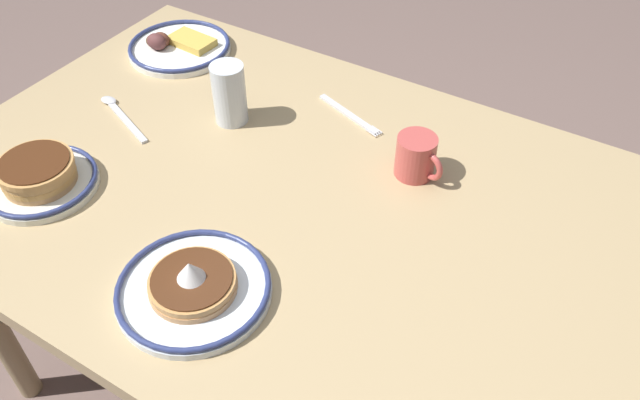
{
  "coord_description": "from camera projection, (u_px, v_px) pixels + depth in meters",
  "views": [
    {
      "loc": [
        -0.51,
        0.73,
        1.55
      ],
      "look_at": [
        -0.08,
        0.01,
        0.75
      ],
      "focal_mm": 35.88,
      "sensor_mm": 36.0,
      "label": 1
    }
  ],
  "objects": [
    {
      "name": "plate_center_pancakes",
      "position": [
        195.0,
        288.0,
        1.03
      ],
      "size": [
        0.25,
        0.25,
        0.08
      ],
      "color": "white",
      "rests_on": "dining_table"
    },
    {
      "name": "dining_table",
      "position": [
        290.0,
        220.0,
        1.27
      ],
      "size": [
        1.43,
        0.94,
        0.72
      ],
      "color": "tan",
      "rests_on": "ground_plane"
    },
    {
      "name": "coffee_mug",
      "position": [
        417.0,
        156.0,
        1.23
      ],
      "size": [
        0.11,
        0.08,
        0.09
      ],
      "color": "#BF4C47",
      "rests_on": "dining_table"
    },
    {
      "name": "ground_plane",
      "position": [
        298.0,
        390.0,
        1.72
      ],
      "size": [
        6.0,
        6.0,
        0.0
      ],
      "primitive_type": "plane",
      "color": "#745C54"
    },
    {
      "name": "tea_spoon",
      "position": [
        119.0,
        112.0,
        1.41
      ],
      "size": [
        0.19,
        0.09,
        0.01
      ],
      "color": "silver",
      "rests_on": "dining_table"
    },
    {
      "name": "plate_far_companion",
      "position": [
        40.0,
        177.0,
        1.22
      ],
      "size": [
        0.21,
        0.21,
        0.06
      ],
      "color": "silver",
      "rests_on": "dining_table"
    },
    {
      "name": "drinking_glass",
      "position": [
        230.0,
        96.0,
        1.35
      ],
      "size": [
        0.07,
        0.07,
        0.13
      ],
      "color": "silver",
      "rests_on": "dining_table"
    },
    {
      "name": "fork_near",
      "position": [
        350.0,
        115.0,
        1.4
      ],
      "size": [
        0.18,
        0.08,
        0.01
      ],
      "color": "silver",
      "rests_on": "dining_table"
    },
    {
      "name": "plate_near_main",
      "position": [
        178.0,
        46.0,
        1.59
      ],
      "size": [
        0.25,
        0.25,
        0.05
      ],
      "color": "white",
      "rests_on": "dining_table"
    }
  ]
}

